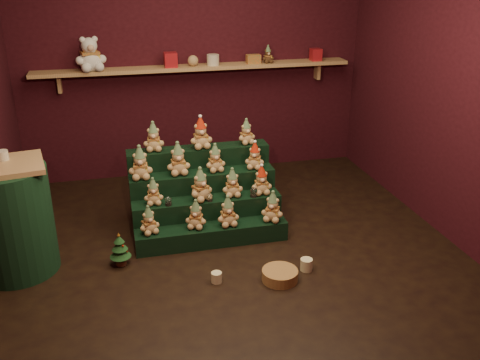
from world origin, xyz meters
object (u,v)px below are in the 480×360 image
object	(u,v)px
riser_tier_front	(212,235)
mini_christmas_tree	(120,249)
snow_globe_c	(254,192)
wicker_basket	(280,275)
snow_globe_b	(210,197)
mug_left	(217,277)
snow_globe_a	(168,201)
mug_right	(306,265)
white_bear	(89,49)
brown_bear	(268,54)
side_table	(11,219)

from	to	relation	value
riser_tier_front	mini_christmas_tree	xyz separation A→B (m)	(-0.83, -0.18, 0.06)
riser_tier_front	mini_christmas_tree	bearing A→B (deg)	-168.07
snow_globe_c	wicker_basket	distance (m)	0.96
snow_globe_b	mug_left	xyz separation A→B (m)	(-0.10, -0.79, -0.35)
snow_globe_a	mug_right	size ratio (longest dim) A/B	0.81
white_bear	brown_bear	bearing A→B (deg)	-11.39
mug_right	mug_left	bearing A→B (deg)	179.88
riser_tier_front	mini_christmas_tree	size ratio (longest dim) A/B	4.51
mug_right	brown_bear	size ratio (longest dim) A/B	0.53
snow_globe_c	side_table	size ratio (longest dim) A/B	0.10
wicker_basket	white_bear	distance (m)	3.19
mini_christmas_tree	mug_left	distance (m)	0.88
snow_globe_a	white_bear	world-z (taller)	white_bear
riser_tier_front	snow_globe_a	xyz separation A→B (m)	(-0.37, 0.16, 0.31)
mug_left	white_bear	size ratio (longest dim) A/B	0.19
side_table	brown_bear	size ratio (longest dim) A/B	4.90
snow_globe_c	riser_tier_front	bearing A→B (deg)	-159.96
mini_christmas_tree	wicker_basket	size ratio (longest dim) A/B	1.05
snow_globe_b	mug_left	world-z (taller)	snow_globe_b
snow_globe_a	snow_globe_b	distance (m)	0.38
side_table	mug_left	bearing A→B (deg)	-29.98
snow_globe_b	mini_christmas_tree	size ratio (longest dim) A/B	0.25
mug_left	mug_right	size ratio (longest dim) A/B	0.85
snow_globe_b	mug_left	distance (m)	0.87
mug_left	mug_right	distance (m)	0.77
brown_bear	mug_right	bearing A→B (deg)	-102.02
mug_right	brown_bear	world-z (taller)	brown_bear
snow_globe_a	wicker_basket	world-z (taller)	snow_globe_a
mini_christmas_tree	mug_left	xyz separation A→B (m)	(0.75, -0.46, -0.11)
snow_globe_b	snow_globe_c	xyz separation A→B (m)	(0.42, 0.00, 0.01)
white_bear	mug_right	bearing A→B (deg)	-66.19
side_table	mini_christmas_tree	size ratio (longest dim) A/B	3.08
mini_christmas_tree	mug_right	size ratio (longest dim) A/B	2.99
side_table	snow_globe_b	bearing A→B (deg)	-2.73
mug_left	snow_globe_c	bearing A→B (deg)	56.53
snow_globe_a	side_table	distance (m)	1.32
snow_globe_b	wicker_basket	xyz separation A→B (m)	(0.41, -0.89, -0.35)
snow_globe_b	mini_christmas_tree	xyz separation A→B (m)	(-0.85, -0.34, -0.25)
white_bear	brown_bear	world-z (taller)	white_bear
snow_globe_b	white_bear	xyz separation A→B (m)	(-0.98, 1.55, 1.15)
side_table	wicker_basket	bearing A→B (deg)	-27.69
snow_globe_a	wicker_basket	bearing A→B (deg)	-48.29
mini_christmas_tree	snow_globe_c	bearing A→B (deg)	14.80
riser_tier_front	wicker_basket	world-z (taller)	riser_tier_front
snow_globe_c	mug_right	bearing A→B (deg)	-72.55
riser_tier_front	brown_bear	bearing A→B (deg)	59.33
mug_left	mug_right	world-z (taller)	mug_right
side_table	white_bear	size ratio (longest dim) A/B	2.09
snow_globe_a	wicker_basket	xyz separation A→B (m)	(0.79, -0.89, -0.36)
white_bear	mug_left	bearing A→B (deg)	-80.80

